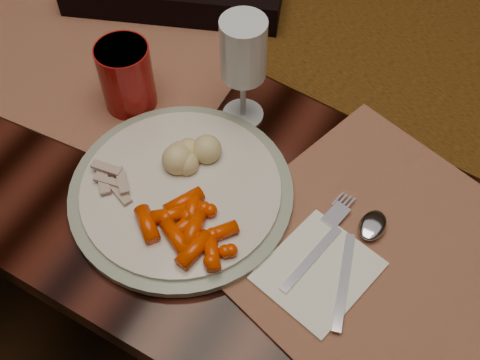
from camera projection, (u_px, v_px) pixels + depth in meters
The scene contains 14 objects.
floor at pixel (283, 279), 1.53m from camera, with size 5.00×5.00×0.00m, color black.
dining_table at pixel (294, 198), 1.23m from camera, with size 1.80×1.00×0.75m, color black.
table_runner at pixel (318, 5), 0.99m from camera, with size 1.81×0.37×0.00m, color #58320E.
placemat_main at pixel (425, 289), 0.70m from camera, with size 0.47×0.34×0.00m, color #8A6145.
placemat_second at pixel (92, 52), 0.93m from camera, with size 0.46×0.34×0.00m, color brown.
dinner_plate at pixel (181, 191), 0.77m from camera, with size 0.29×0.29×0.02m, color beige.
baby_carrots at pixel (185, 231), 0.71m from camera, with size 0.10×0.08×0.02m, color #D13200, non-canonical shape.
mashed_potatoes at pixel (193, 153), 0.77m from camera, with size 0.08×0.07×0.04m, color beige, non-canonical shape.
turkey_shreds at pixel (115, 180), 0.76m from camera, with size 0.07×0.06×0.02m, color #AC968A, non-canonical shape.
napkin at pixel (318, 271), 0.71m from camera, with size 0.11×0.13×0.00m, color white.
fork at pixel (318, 247), 0.72m from camera, with size 0.02×0.14×0.00m, color silver, non-canonical shape.
spoon at pixel (353, 263), 0.71m from camera, with size 0.03×0.16×0.00m, color silver, non-canonical shape.
red_cup at pixel (126, 77), 0.83m from camera, with size 0.07×0.07×0.10m, color maroon.
wine_glass at pixel (243, 73), 0.79m from camera, with size 0.06×0.06×0.17m, color #B0BAC2, non-canonical shape.
Camera 1 is at (0.24, -0.64, 1.40)m, focal length 45.00 mm.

